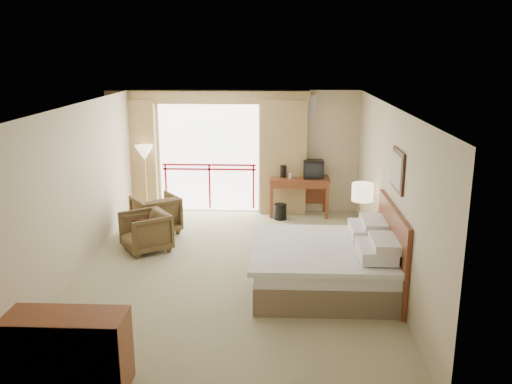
{
  "coord_description": "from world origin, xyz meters",
  "views": [
    {
      "loc": [
        0.77,
        -8.3,
        3.53
      ],
      "look_at": [
        0.38,
        0.4,
        1.24
      ],
      "focal_mm": 38.0,
      "sensor_mm": 36.0,
      "label": 1
    }
  ],
  "objects_px": {
    "table_lamp": "(363,193)",
    "floor_lamp": "(144,155)",
    "bed": "(326,265)",
    "armchair_near": "(147,250)",
    "wastebasket": "(280,212)",
    "armchair_far": "(157,232)",
    "desk": "(299,185)",
    "tv": "(313,169)",
    "dresser": "(67,352)",
    "side_table": "(141,225)",
    "nightstand": "(361,237)"
  },
  "relations": [
    {
      "from": "table_lamp",
      "to": "tv",
      "type": "height_order",
      "value": "table_lamp"
    },
    {
      "from": "armchair_near",
      "to": "desk",
      "type": "bearing_deg",
      "value": 95.46
    },
    {
      "from": "armchair_near",
      "to": "armchair_far",
      "type": "bearing_deg",
      "value": 147.86
    },
    {
      "from": "side_table",
      "to": "tv",
      "type": "bearing_deg",
      "value": 30.11
    },
    {
      "from": "tv",
      "to": "bed",
      "type": "bearing_deg",
      "value": -75.42
    },
    {
      "from": "bed",
      "to": "armchair_near",
      "type": "height_order",
      "value": "bed"
    },
    {
      "from": "dresser",
      "to": "bed",
      "type": "bearing_deg",
      "value": 44.09
    },
    {
      "from": "bed",
      "to": "dresser",
      "type": "xyz_separation_m",
      "value": [
        -2.96,
        -2.66,
        0.05
      ]
    },
    {
      "from": "tv",
      "to": "armchair_near",
      "type": "xyz_separation_m",
      "value": [
        -3.14,
        -2.32,
        -1.04
      ]
    },
    {
      "from": "bed",
      "to": "dresser",
      "type": "bearing_deg",
      "value": -138.01
    },
    {
      "from": "bed",
      "to": "floor_lamp",
      "type": "xyz_separation_m",
      "value": [
        -3.64,
        3.66,
        0.96
      ]
    },
    {
      "from": "tv",
      "to": "dresser",
      "type": "relative_size",
      "value": 0.34
    },
    {
      "from": "floor_lamp",
      "to": "side_table",
      "type": "bearing_deg",
      "value": -79.69
    },
    {
      "from": "armchair_near",
      "to": "dresser",
      "type": "xyz_separation_m",
      "value": [
        0.17,
        -4.12,
        0.43
      ]
    },
    {
      "from": "bed",
      "to": "wastebasket",
      "type": "relative_size",
      "value": 6.34
    },
    {
      "from": "tv",
      "to": "armchair_far",
      "type": "bearing_deg",
      "value": -143.09
    },
    {
      "from": "tv",
      "to": "dresser",
      "type": "bearing_deg",
      "value": -100.04
    },
    {
      "from": "desk",
      "to": "nightstand",
      "type": "bearing_deg",
      "value": -70.33
    },
    {
      "from": "armchair_near",
      "to": "floor_lamp",
      "type": "distance_m",
      "value": 2.62
    },
    {
      "from": "bed",
      "to": "wastebasket",
      "type": "bearing_deg",
      "value": 101.5
    },
    {
      "from": "wastebasket",
      "to": "side_table",
      "type": "height_order",
      "value": "side_table"
    },
    {
      "from": "desk",
      "to": "tv",
      "type": "distance_m",
      "value": 0.49
    },
    {
      "from": "table_lamp",
      "to": "wastebasket",
      "type": "relative_size",
      "value": 1.99
    },
    {
      "from": "dresser",
      "to": "wastebasket",
      "type": "bearing_deg",
      "value": 71.78
    },
    {
      "from": "floor_lamp",
      "to": "table_lamp",
      "type": "bearing_deg",
      "value": -25.62
    },
    {
      "from": "nightstand",
      "to": "floor_lamp",
      "type": "relative_size",
      "value": 0.38
    },
    {
      "from": "tv",
      "to": "armchair_far",
      "type": "relative_size",
      "value": 0.52
    },
    {
      "from": "bed",
      "to": "wastebasket",
      "type": "xyz_separation_m",
      "value": [
        -0.7,
        3.44,
        -0.21
      ]
    },
    {
      "from": "bed",
      "to": "side_table",
      "type": "xyz_separation_m",
      "value": [
        -3.31,
        1.85,
        -0.02
      ]
    },
    {
      "from": "nightstand",
      "to": "desk",
      "type": "xyz_separation_m",
      "value": [
        -1.03,
        2.34,
        0.37
      ]
    },
    {
      "from": "table_lamp",
      "to": "floor_lamp",
      "type": "distance_m",
      "value": 4.86
    },
    {
      "from": "tv",
      "to": "desk",
      "type": "bearing_deg",
      "value": -177.14
    },
    {
      "from": "armchair_far",
      "to": "floor_lamp",
      "type": "relative_size",
      "value": 0.54
    },
    {
      "from": "desk",
      "to": "side_table",
      "type": "distance_m",
      "value": 3.63
    },
    {
      "from": "desk",
      "to": "floor_lamp",
      "type": "height_order",
      "value": "floor_lamp"
    },
    {
      "from": "desk",
      "to": "armchair_near",
      "type": "xyz_separation_m",
      "value": [
        -2.84,
        -2.38,
        -0.66
      ]
    },
    {
      "from": "wastebasket",
      "to": "armchair_near",
      "type": "distance_m",
      "value": 3.14
    },
    {
      "from": "wastebasket",
      "to": "dresser",
      "type": "xyz_separation_m",
      "value": [
        -2.26,
        -6.1,
        0.26
      ]
    },
    {
      "from": "table_lamp",
      "to": "tv",
      "type": "distance_m",
      "value": 2.34
    },
    {
      "from": "desk",
      "to": "armchair_far",
      "type": "distance_m",
      "value": 3.25
    },
    {
      "from": "bed",
      "to": "desk",
      "type": "distance_m",
      "value": 3.86
    },
    {
      "from": "wastebasket",
      "to": "armchair_far",
      "type": "bearing_deg",
      "value": -158.79
    },
    {
      "from": "floor_lamp",
      "to": "bed",
      "type": "bearing_deg",
      "value": -45.1
    },
    {
      "from": "armchair_near",
      "to": "table_lamp",
      "type": "bearing_deg",
      "value": 56.84
    },
    {
      "from": "bed",
      "to": "side_table",
      "type": "bearing_deg",
      "value": 150.79
    },
    {
      "from": "tv",
      "to": "side_table",
      "type": "relative_size",
      "value": 0.83
    },
    {
      "from": "armchair_far",
      "to": "nightstand",
      "type": "bearing_deg",
      "value": 130.46
    },
    {
      "from": "side_table",
      "to": "dresser",
      "type": "xyz_separation_m",
      "value": [
        0.35,
        -4.52,
        0.07
      ]
    },
    {
      "from": "table_lamp",
      "to": "tv",
      "type": "bearing_deg",
      "value": 108.16
    },
    {
      "from": "bed",
      "to": "tv",
      "type": "bearing_deg",
      "value": 89.9
    }
  ]
}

